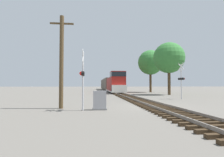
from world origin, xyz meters
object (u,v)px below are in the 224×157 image
at_px(tree_far_right, 169,58).
at_px(tree_mid_background, 150,63).
at_px(freight_train, 108,84).
at_px(crossing_signal_far, 181,79).
at_px(utility_pole, 61,60).
at_px(crossing_signal_near, 83,75).
at_px(relay_cabinet, 100,100).

relative_size(tree_far_right, tree_mid_background, 0.92).
height_order(freight_train, crossing_signal_far, crossing_signal_far).
xyz_separation_m(crossing_signal_far, utility_pole, (-13.65, -7.50, 1.14)).
relative_size(utility_pole, tree_far_right, 0.74).
relative_size(freight_train, crossing_signal_near, 12.04).
height_order(freight_train, crossing_signal_near, freight_train).
xyz_separation_m(utility_pole, tree_mid_background, (16.62, 28.51, 3.74)).
bearing_deg(freight_train, tree_mid_background, -61.30).
xyz_separation_m(crossing_signal_near, utility_pole, (-1.69, 1.25, 1.21)).
bearing_deg(tree_far_right, tree_mid_background, 88.81).
xyz_separation_m(freight_train, tree_mid_background, (9.14, -16.70, 5.34)).
xyz_separation_m(utility_pole, tree_far_right, (16.38, 17.21, 3.14)).
relative_size(relay_cabinet, tree_far_right, 0.14).
bearing_deg(relay_cabinet, freight_train, 84.37).
xyz_separation_m(crossing_signal_far, relay_cabinet, (-10.74, -8.56, -1.87)).
bearing_deg(tree_mid_background, freight_train, 118.70).
bearing_deg(tree_far_right, freight_train, 107.64).
relative_size(freight_train, relay_cabinet, 37.60).
bearing_deg(utility_pole, crossing_signal_far, 28.78).
distance_m(freight_train, crossing_signal_far, 38.21).
bearing_deg(utility_pole, tree_mid_background, 59.77).
height_order(crossing_signal_near, tree_mid_background, tree_mid_background).
xyz_separation_m(crossing_signal_near, crossing_signal_far, (11.96, 8.75, 0.07)).
relative_size(relay_cabinet, utility_pole, 0.19).
distance_m(crossing_signal_near, tree_mid_background, 33.66).
xyz_separation_m(crossing_signal_near, relay_cabinet, (1.22, 0.19, -1.80)).
relative_size(crossing_signal_near, relay_cabinet, 3.12).
xyz_separation_m(freight_train, crossing_signal_near, (-5.78, -46.46, 0.39)).
distance_m(crossing_signal_near, crossing_signal_far, 14.82).
relative_size(relay_cabinet, tree_mid_background, 0.13).
relative_size(utility_pole, tree_mid_background, 0.68).
height_order(freight_train, tree_mid_background, tree_mid_background).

